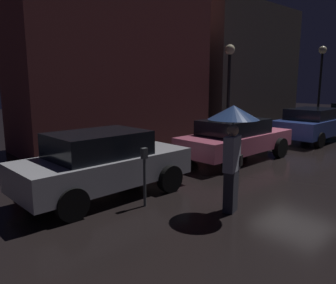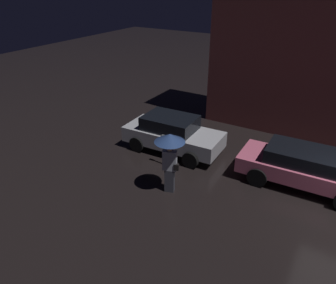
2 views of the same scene
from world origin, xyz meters
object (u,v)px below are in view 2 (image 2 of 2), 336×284
parked_car_pink (305,167)px  parking_meter (163,146)px  pedestrian_with_umbrella (170,148)px  parked_car_silver (172,133)px

parked_car_pink → parking_meter: size_ratio=3.60×
pedestrian_with_umbrella → parking_meter: 1.98m
parked_car_silver → parked_car_pink: size_ratio=0.90×
pedestrian_with_umbrella → parked_car_pink: bearing=17.5°
parked_car_pink → pedestrian_with_umbrella: 4.72m
parked_car_silver → parking_meter: parked_car_silver is taller
parked_car_silver → pedestrian_with_umbrella: pedestrian_with_umbrella is taller
parking_meter → parked_car_pink: bearing=14.8°
parked_car_silver → parked_car_pink: bearing=-0.7°
pedestrian_with_umbrella → parked_car_silver: bearing=100.8°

